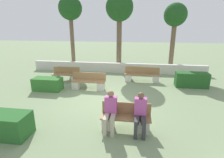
% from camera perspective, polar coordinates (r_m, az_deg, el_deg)
% --- Properties ---
extents(ground_plane, '(60.00, 60.00, 0.00)m').
position_cam_1_polar(ground_plane, '(8.04, -3.06, -7.08)').
color(ground_plane, gray).
extents(perimeter_wall, '(12.57, 0.30, 0.68)m').
position_cam_1_polar(perimeter_wall, '(12.80, 1.45, 3.75)').
color(perimeter_wall, beige).
rests_on(perimeter_wall, ground_plane).
extents(bench_front, '(1.61, 0.49, 0.87)m').
position_cam_1_polar(bench_front, '(5.87, 4.48, -13.25)').
color(bench_front, '#937047').
rests_on(bench_front, ground_plane).
extents(bench_left_side, '(1.66, 0.49, 0.87)m').
position_cam_1_polar(bench_left_side, '(11.03, -14.85, 0.92)').
color(bench_left_side, '#937047').
rests_on(bench_left_side, ground_plane).
extents(bench_right_side, '(1.84, 0.48, 0.87)m').
position_cam_1_polar(bench_right_side, '(9.45, -7.72, -1.29)').
color(bench_right_side, '#937047').
rests_on(bench_right_side, ground_plane).
extents(bench_back, '(2.11, 0.49, 0.87)m').
position_cam_1_polar(bench_back, '(10.80, 9.73, 1.02)').
color(bench_back, '#937047').
rests_on(bench_back, ground_plane).
extents(person_seated_man, '(0.38, 0.63, 1.33)m').
position_cam_1_polar(person_seated_man, '(5.55, 9.22, -10.51)').
color(person_seated_man, '#333338').
rests_on(person_seated_man, ground_plane).
extents(person_seated_woman, '(0.38, 0.63, 1.34)m').
position_cam_1_polar(person_seated_woman, '(5.60, -0.57, -9.96)').
color(person_seated_woman, '#B2A893').
rests_on(person_seated_woman, ground_plane).
extents(hedge_block_near_right, '(1.47, 0.70, 0.66)m').
position_cam_1_polar(hedge_block_near_right, '(9.82, -20.27, -1.54)').
color(hedge_block_near_right, '#33702D').
rests_on(hedge_block_near_right, ground_plane).
extents(hedge_block_mid_left, '(1.72, 0.64, 0.82)m').
position_cam_1_polar(hedge_block_mid_left, '(10.61, 24.54, -0.23)').
color(hedge_block_mid_left, '#235623').
rests_on(hedge_block_mid_left, ground_plane).
extents(tree_leftmost, '(1.84, 1.84, 5.51)m').
position_cam_1_polar(tree_leftmost, '(15.05, -13.45, 21.01)').
color(tree_leftmost, brown).
rests_on(tree_leftmost, ground_plane).
extents(tree_center_left, '(2.03, 2.03, 5.59)m').
position_cam_1_polar(tree_center_left, '(13.81, 2.44, 21.67)').
color(tree_center_left, brown).
rests_on(tree_center_left, ground_plane).
extents(tree_center_right, '(1.62, 1.62, 4.83)m').
position_cam_1_polar(tree_center_right, '(13.87, 19.92, 18.32)').
color(tree_center_right, brown).
rests_on(tree_center_right, ground_plane).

